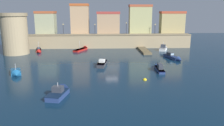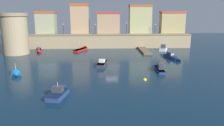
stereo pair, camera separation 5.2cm
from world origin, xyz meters
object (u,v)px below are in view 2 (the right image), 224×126
Objects in this scene: moored_boat_3 at (164,48)px; moored_boat_6 at (60,92)px; moored_boat_1 at (39,50)px; moored_boat_2 at (159,68)px; moored_boat_5 at (83,49)px; quay_lamp_1 at (95,27)px; moored_boat_4 at (16,73)px; moored_boat_0 at (103,63)px; quay_lamp_2 at (126,26)px; quay_lamp_3 at (155,27)px; moored_boat_7 at (174,57)px; quay_lamp_0 at (63,27)px; fortress_tower at (15,34)px; mooring_buoy_0 at (145,80)px.

moored_boat_6 is at bearing 169.83° from moored_boat_3.
moored_boat_1 reaches higher than moored_boat_2.
moored_boat_5 is 1.35× the size of moored_boat_6.
quay_lamp_1 is 0.66× the size of moored_boat_4.
moored_boat_5 reaches higher than moored_boat_0.
moored_boat_3 reaches higher than moored_boat_6.
moored_boat_6 is (-13.19, -39.45, -6.01)m from quay_lamp_2.
quay_lamp_1 reaches higher than moored_boat_0.
moored_boat_3 is at bearing -68.28° from moored_boat_5.
quay_lamp_1 is 0.47× the size of moored_boat_0.
quay_lamp_3 is 45.49m from moored_boat_6.
moored_boat_0 is (-7.32, -22.15, -6.00)m from quay_lamp_2.
quay_lamp_2 is 0.67× the size of moored_boat_6.
moored_boat_7 is at bearing -64.07° from moored_boat_0.
quay_lamp_2 is 42.02m from moored_boat_6.
moored_boat_3 is at bearing -36.37° from moored_boat_0.
moored_boat_4 is 27.11m from moored_boat_5.
moored_boat_0 is 1.25× the size of moored_boat_6.
moored_boat_7 is (-0.89, -12.11, -0.14)m from moored_boat_3.
quay_lamp_0 is 0.48× the size of moored_boat_0.
quay_lamp_3 is 0.43× the size of moored_boat_7.
moored_boat_4 is 34.22m from moored_boat_7.
quay_lamp_1 is 17.57m from moored_boat_1.
moored_boat_7 is at bearing -32.96° from moored_boat_6.
quay_lamp_1 is at bearing 133.91° from moored_boat_4.
moored_boat_1 is 35.95m from moored_boat_7.
moored_boat_2 is 1.37× the size of moored_boat_3.
moored_boat_2 reaches higher than moored_boat_7.
fortress_tower is 16.32× the size of mooring_buoy_0.
moored_boat_6 is (16.68, -30.52, -4.88)m from fortress_tower.
quay_lamp_0 is at bearing 37.10° from moored_boat_0.
moored_boat_6 is (5.70, -39.45, -5.80)m from quay_lamp_0.
moored_boat_5 is (-21.76, -3.73, -5.89)m from quay_lamp_3.
mooring_buoy_0 is at bearing -61.07° from quay_lamp_0.
moored_boat_1 is 12.08m from moored_boat_5.
quay_lamp_1 is 18.21m from quay_lamp_3.
moored_boat_5 is at bearing 26.73° from moored_boat_0.
quay_lamp_0 reaches higher than mooring_buoy_0.
moored_boat_7 is (39.20, -8.32, -4.92)m from fortress_tower.
quay_lamp_3 is at bearing 40.38° from moored_boat_3.
moored_boat_6 is (-5.88, -17.30, -0.00)m from moored_boat_0.
moored_boat_1 is (-33.60, -6.15, -5.80)m from quay_lamp_3.
moored_boat_2 is (28.29, -20.73, 0.05)m from moored_boat_1.
mooring_buoy_0 is at bearing 57.76° from moored_boat_4.
moored_boat_2 is (33.29, -17.96, -4.91)m from fortress_tower.
moored_boat_5 reaches higher than moored_boat_6.
moored_boat_2 is (-5.31, -26.88, -5.75)m from quay_lamp_3.
moored_boat_4 is 0.67× the size of moored_boat_5.
moored_boat_6 is at bearing 130.58° from moored_boat_2.
moored_boat_4 is at bearing -128.15° from quay_lamp_2.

